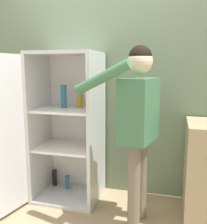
{
  "coord_description": "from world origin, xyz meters",
  "views": [
    {
      "loc": [
        0.77,
        -1.93,
        1.43
      ],
      "look_at": [
        0.06,
        0.64,
        0.99
      ],
      "focal_mm": 42.0,
      "sensor_mm": 36.0,
      "label": 1
    }
  ],
  "objects": [
    {
      "name": "wall_back",
      "position": [
        0.0,
        0.98,
        1.27
      ],
      "size": [
        7.0,
        0.06,
        2.55
      ],
      "color": "gray",
      "rests_on": "ground_plane"
    },
    {
      "name": "refrigerator",
      "position": [
        -0.46,
        0.54,
        0.8
      ],
      "size": [
        0.89,
        1.26,
        1.61
      ],
      "color": "silver",
      "rests_on": "ground_plane"
    },
    {
      "name": "person",
      "position": [
        0.46,
        0.35,
        1.03
      ],
      "size": [
        0.71,
        0.58,
        1.63
      ],
      "color": "#726656",
      "rests_on": "ground_plane"
    }
  ]
}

